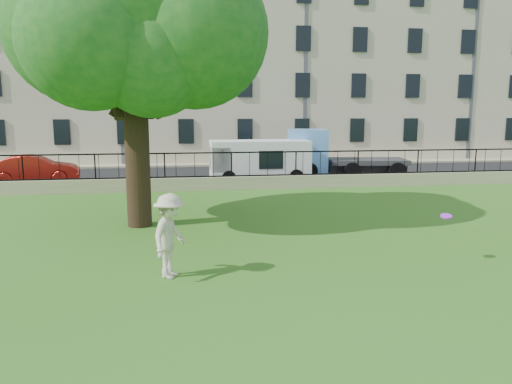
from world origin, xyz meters
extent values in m
plane|color=#346317|center=(0.00, 0.00, 0.00)|extent=(120.00, 120.00, 0.00)
cube|color=gray|center=(0.00, 12.00, 0.30)|extent=(50.00, 0.40, 0.60)
cube|color=black|center=(0.00, 12.00, 0.63)|extent=(50.00, 0.05, 0.06)
cube|color=black|center=(0.00, 12.00, 1.70)|extent=(50.00, 0.05, 0.06)
cube|color=black|center=(0.00, 16.70, 0.01)|extent=(60.00, 9.00, 0.01)
cube|color=gray|center=(0.00, 21.90, 0.06)|extent=(60.00, 1.40, 0.12)
cube|color=beige|center=(0.00, 27.60, 6.50)|extent=(56.00, 10.00, 13.00)
cylinder|color=black|center=(-3.58, 5.32, 2.08)|extent=(0.76, 0.76, 4.15)
sphere|color=#15501A|center=(-3.58, 5.32, 6.50)|extent=(5.78, 5.78, 5.78)
sphere|color=#15501A|center=(-1.78, 4.52, 5.80)|extent=(4.33, 4.33, 4.33)
sphere|color=#15501A|center=(-5.18, 6.12, 6.10)|extent=(4.68, 4.68, 4.68)
imported|color=beige|center=(-2.50, 0.23, 0.93)|extent=(1.13, 1.39, 1.87)
cylinder|color=#AA29EC|center=(4.00, 0.34, 1.14)|extent=(0.33, 0.32, 0.12)
imported|color=red|center=(-9.48, 15.40, 0.69)|extent=(4.37, 2.03, 1.39)
cube|color=white|center=(1.66, 14.40, 1.04)|extent=(4.99, 2.03, 2.08)
cube|color=#639AE8|center=(6.50, 15.40, 1.28)|extent=(6.36, 2.98, 2.57)
camera|label=1|loc=(-2.18, -10.49, 3.68)|focal=35.00mm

